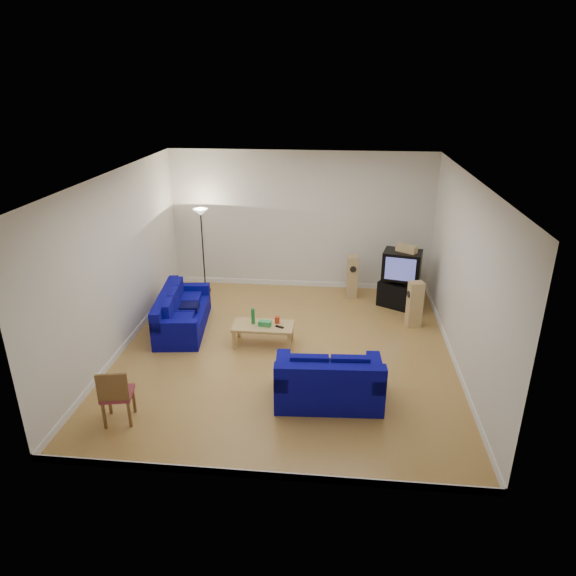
# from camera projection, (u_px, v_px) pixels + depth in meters

# --- Properties ---
(room) EXTENTS (6.01, 6.51, 3.21)m
(room) POSITION_uv_depth(u_px,v_px,m) (286.00, 273.00, 8.84)
(room) COLOR olive
(room) RESTS_ON ground
(sofa_three_seat) EXTENTS (1.08, 2.06, 0.76)m
(sofa_three_seat) POSITION_uv_depth(u_px,v_px,m) (180.00, 315.00, 10.20)
(sofa_three_seat) COLOR #080662
(sofa_three_seat) RESTS_ON ground
(sofa_loveseat) EXTENTS (1.68, 1.01, 0.82)m
(sofa_loveseat) POSITION_uv_depth(u_px,v_px,m) (329.00, 385.00, 7.85)
(sofa_loveseat) COLOR #080662
(sofa_loveseat) RESTS_ON ground
(coffee_table) EXTENTS (1.13, 0.57, 0.41)m
(coffee_table) POSITION_uv_depth(u_px,v_px,m) (263.00, 328.00, 9.54)
(coffee_table) COLOR tan
(coffee_table) RESTS_ON ground
(bottle) EXTENTS (0.08, 0.08, 0.30)m
(bottle) POSITION_uv_depth(u_px,v_px,m) (253.00, 316.00, 9.52)
(bottle) COLOR #197233
(bottle) RESTS_ON coffee_table
(tissue_box) EXTENTS (0.25, 0.15, 0.09)m
(tissue_box) POSITION_uv_depth(u_px,v_px,m) (265.00, 323.00, 9.48)
(tissue_box) COLOR green
(tissue_box) RESTS_ON coffee_table
(red_canister) EXTENTS (0.09, 0.09, 0.13)m
(red_canister) POSITION_uv_depth(u_px,v_px,m) (277.00, 320.00, 9.57)
(red_canister) COLOR red
(red_canister) RESTS_ON coffee_table
(remote) EXTENTS (0.17, 0.11, 0.02)m
(remote) POSITION_uv_depth(u_px,v_px,m) (279.00, 327.00, 9.43)
(remote) COLOR black
(remote) RESTS_ON coffee_table
(tv_stand) EXTENTS (1.03, 0.89, 0.55)m
(tv_stand) POSITION_uv_depth(u_px,v_px,m) (400.00, 295.00, 11.18)
(tv_stand) COLOR black
(tv_stand) RESTS_ON ground
(av_receiver) EXTENTS (0.58, 0.59, 0.11)m
(av_receiver) POSITION_uv_depth(u_px,v_px,m) (404.00, 280.00, 11.09)
(av_receiver) COLOR black
(av_receiver) RESTS_ON tv_stand
(television) EXTENTS (0.89, 0.73, 0.61)m
(television) POSITION_uv_depth(u_px,v_px,m) (402.00, 265.00, 10.94)
(television) COLOR black
(television) RESTS_ON av_receiver
(centre_speaker) EXTENTS (0.46, 0.40, 0.15)m
(centre_speaker) POSITION_uv_depth(u_px,v_px,m) (407.00, 249.00, 10.76)
(centre_speaker) COLOR tan
(centre_speaker) RESTS_ON television
(speaker_left) EXTENTS (0.24, 0.31, 0.98)m
(speaker_left) POSITION_uv_depth(u_px,v_px,m) (352.00, 277.00, 11.61)
(speaker_left) COLOR tan
(speaker_left) RESTS_ON ground
(speaker_right) EXTENTS (0.33, 0.27, 0.95)m
(speaker_right) POSITION_uv_depth(u_px,v_px,m) (415.00, 304.00, 10.23)
(speaker_right) COLOR tan
(speaker_right) RESTS_ON ground
(floor_lamp) EXTENTS (0.34, 0.34, 1.97)m
(floor_lamp) POSITION_uv_depth(u_px,v_px,m) (201.00, 224.00, 11.50)
(floor_lamp) COLOR black
(floor_lamp) RESTS_ON ground
(dining_chair) EXTENTS (0.51, 0.51, 0.90)m
(dining_chair) POSITION_uv_depth(u_px,v_px,m) (116.00, 394.00, 7.29)
(dining_chair) COLOR brown
(dining_chair) RESTS_ON ground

